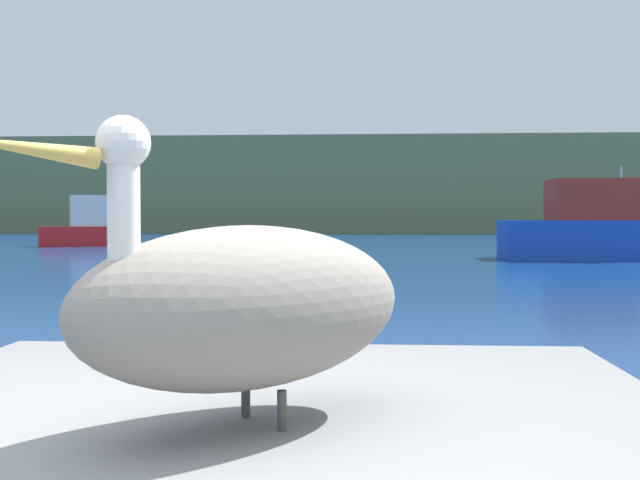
# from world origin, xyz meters

# --- Properties ---
(hillside_backdrop) EXTENTS (140.00, 10.42, 9.36)m
(hillside_backdrop) POSITION_xyz_m (0.00, 73.51, 4.68)
(hillside_backdrop) COLOR #6B7A51
(hillside_backdrop) RESTS_ON ground
(pelican) EXTENTS (1.29, 1.24, 0.94)m
(pelican) POSITION_xyz_m (0.30, 0.31, 1.12)
(pelican) COLOR gray
(pelican) RESTS_ON pier_dock
(fishing_boat_red) EXTENTS (4.89, 3.37, 4.04)m
(fishing_boat_red) POSITION_xyz_m (-13.27, 35.13, 0.96)
(fishing_boat_red) COLOR red
(fishing_boat_red) RESTS_ON ground
(fishing_boat_blue) EXTENTS (7.02, 2.46, 5.15)m
(fishing_boat_blue) POSITION_xyz_m (8.77, 23.96, 1.04)
(fishing_boat_blue) COLOR blue
(fishing_boat_blue) RESTS_ON ground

